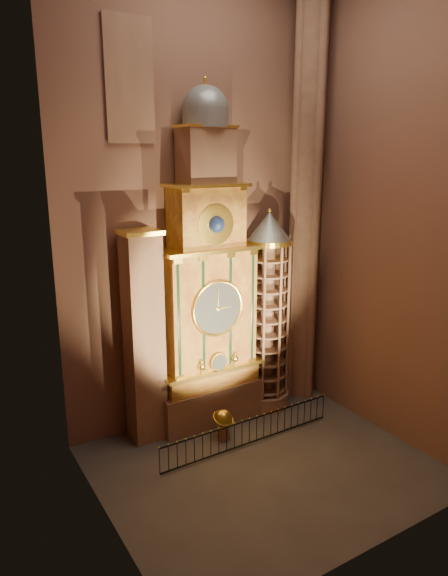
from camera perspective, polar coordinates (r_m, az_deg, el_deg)
floor at (r=24.21m, az=4.42°, el=-19.11°), size 14.00×14.00×0.00m
wall_back at (r=25.35m, az=-3.13°, el=9.10°), size 22.00×0.00×22.00m
wall_left at (r=17.13m, az=-14.32°, el=6.04°), size 0.00×22.00×22.00m
wall_right at (r=25.07m, az=18.17°, el=8.35°), size 0.00×22.00×22.00m
astronomical_clock at (r=25.24m, az=-1.87°, el=-0.90°), size 5.60×2.41×16.70m
portrait_tower at (r=24.31m, az=-8.88°, el=-5.47°), size 1.80×1.60×10.20m
stair_turret at (r=27.26m, az=4.84°, el=-2.85°), size 2.50×2.50×10.80m
gothic_pier at (r=27.97m, az=9.09°, el=9.46°), size 2.04×2.04×22.00m
stained_glass_window at (r=24.00m, az=-10.47°, el=21.75°), size 2.20×0.14×5.20m
celestial_globe at (r=25.60m, az=-0.09°, el=-14.64°), size 1.35×1.31×1.52m
iron_railing at (r=25.25m, az=2.84°, el=-15.65°), size 9.34×0.14×1.29m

